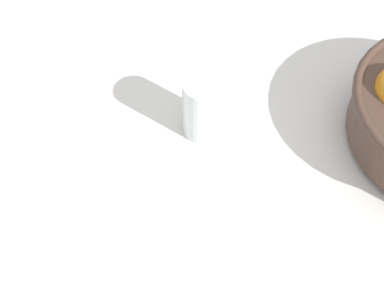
{
  "coord_description": "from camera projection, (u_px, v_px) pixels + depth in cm",
  "views": [
    {
      "loc": [
        10.14,
        -40.89,
        61.48
      ],
      "look_at": [
        -3.77,
        -1.12,
        5.4
      ],
      "focal_mm": 52.48,
      "sensor_mm": 36.0,
      "label": 1
    }
  ],
  "objects": [
    {
      "name": "ground_plane",
      "position": [
        221.0,
        176.0,
        0.76
      ],
      "size": [
        142.65,
        87.87,
        3.0
      ],
      "primitive_type": "cube",
      "color": "silver"
    },
    {
      "name": "juice_glass",
      "position": [
        204.0,
        110.0,
        0.75
      ],
      "size": [
        5.9,
        5.9,
        9.14
      ],
      "color": "white",
      "rests_on": "ground_plane"
    }
  ]
}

